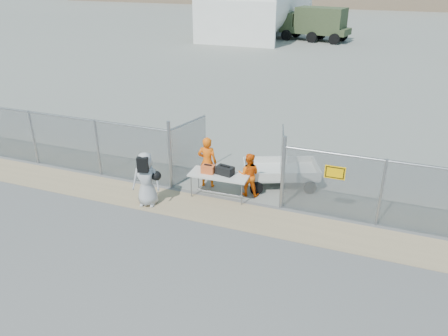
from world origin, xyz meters
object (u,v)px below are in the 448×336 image
at_px(security_worker_right, 249,175).
at_px(visitor, 146,179).
at_px(folding_table, 219,185).
at_px(utility_trailer, 280,174).
at_px(security_worker_left, 207,162).

height_order(security_worker_right, visitor, visitor).
height_order(folding_table, security_worker_right, security_worker_right).
relative_size(visitor, utility_trailer, 0.54).
bearing_deg(utility_trailer, security_worker_left, -177.95).
xyz_separation_m(folding_table, visitor, (-2.03, -1.34, 0.50)).
distance_m(security_worker_right, utility_trailer, 1.50).
xyz_separation_m(visitor, utility_trailer, (3.75, 3.01, -0.51)).
relative_size(security_worker_right, visitor, 0.83).
bearing_deg(security_worker_right, security_worker_left, -13.12).
bearing_deg(utility_trailer, security_worker_right, -146.85).
bearing_deg(security_worker_right, visitor, 22.79).
distance_m(folding_table, visitor, 2.48).
bearing_deg(visitor, utility_trailer, 25.14).
height_order(security_worker_left, security_worker_right, security_worker_left).
bearing_deg(folding_table, security_worker_left, 137.00).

